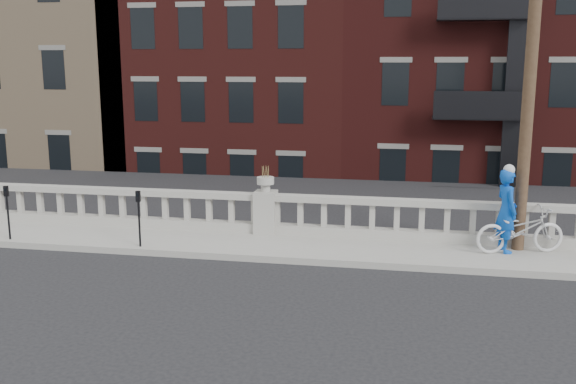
{
  "coord_description": "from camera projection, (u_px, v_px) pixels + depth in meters",
  "views": [
    {
      "loc": [
        3.56,
        -11.8,
        4.49
      ],
      "look_at": [
        0.73,
        3.2,
        1.41
      ],
      "focal_mm": 40.0,
      "sensor_mm": 36.0,
      "label": 1
    }
  ],
  "objects": [
    {
      "name": "ground",
      "position": [
        223.0,
        290.0,
        12.9
      ],
      "size": [
        120.0,
        120.0,
        0.0
      ],
      "primitive_type": "plane",
      "color": "black",
      "rests_on": "ground"
    },
    {
      "name": "balustrade",
      "position": [
        266.0,
        214.0,
        16.58
      ],
      "size": [
        28.0,
        0.34,
        1.03
      ],
      "color": "gray",
      "rests_on": "sidewalk"
    },
    {
      "name": "utility_pole",
      "position": [
        534.0,
        28.0,
        14.2
      ],
      "size": [
        1.6,
        0.28,
        10.0
      ],
      "color": "#422D1E",
      "rests_on": "sidewalk"
    },
    {
      "name": "bicycle",
      "position": [
        520.0,
        230.0,
        14.82
      ],
      "size": [
        2.19,
        1.27,
        1.09
      ],
      "primitive_type": "imported",
      "rotation": [
        0.0,
        0.0,
        1.85
      ],
      "color": "silver",
      "rests_on": "sidewalk"
    },
    {
      "name": "sidewalk",
      "position": [
        257.0,
        245.0,
        15.77
      ],
      "size": [
        32.0,
        2.2,
        0.15
      ],
      "primitive_type": "cube",
      "color": "gray",
      "rests_on": "ground"
    },
    {
      "name": "parking_meter_b",
      "position": [
        7.0,
        206.0,
        15.89
      ],
      "size": [
        0.1,
        0.09,
        1.36
      ],
      "color": "black",
      "rests_on": "sidewalk"
    },
    {
      "name": "cyclist",
      "position": [
        506.0,
        211.0,
        14.83
      ],
      "size": [
        0.67,
        0.82,
        1.96
      ],
      "primitive_type": "imported",
      "rotation": [
        0.0,
        0.0,
        1.89
      ],
      "color": "#0C4ABD",
      "rests_on": "sidewalk"
    },
    {
      "name": "parking_meter_c",
      "position": [
        139.0,
        212.0,
        15.26
      ],
      "size": [
        0.1,
        0.09,
        1.36
      ],
      "color": "black",
      "rests_on": "sidewalk"
    },
    {
      "name": "planter_pedestal",
      "position": [
        266.0,
        207.0,
        16.54
      ],
      "size": [
        0.55,
        0.55,
        1.76
      ],
      "color": "gray",
      "rests_on": "sidewalk"
    },
    {
      "name": "lower_level",
      "position": [
        353.0,
        98.0,
        34.47
      ],
      "size": [
        80.0,
        44.0,
        20.8
      ],
      "color": "#605E59",
      "rests_on": "ground"
    }
  ]
}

